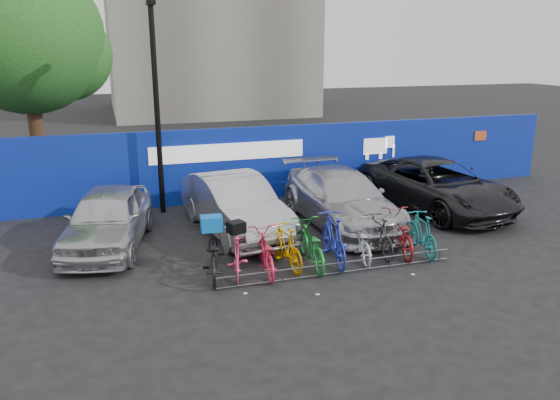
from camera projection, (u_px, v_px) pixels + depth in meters
name	position (u px, v px, depth m)	size (l,w,h in m)	color
ground	(328.00, 265.00, 12.69)	(100.00, 100.00, 0.00)	black
hoarding	(258.00, 163.00, 17.86)	(22.00, 0.18, 2.40)	#0A2894
tree	(33.00, 41.00, 18.54)	(5.40, 5.20, 7.80)	#382314
lamppost	(157.00, 104.00, 15.81)	(0.25, 0.50, 6.11)	black
bike_rack	(338.00, 268.00, 12.10)	(5.60, 0.03, 0.30)	#595B60
car_0	(108.00, 218.00, 13.65)	(1.77, 4.40, 1.50)	#B6B6BB
car_1	(235.00, 205.00, 14.69)	(1.64, 4.71, 1.55)	#9E9FA2
car_2	(341.00, 198.00, 15.41)	(2.10, 5.18, 1.50)	#B0B0B5
car_3	(436.00, 185.00, 16.80)	(2.54, 5.51, 1.53)	black
bike_0	(213.00, 253.00, 11.96)	(0.70, 2.00, 1.05)	black
bike_1	(237.00, 254.00, 11.99)	(0.47, 1.66, 1.00)	#E73F72
bike_2	(265.00, 252.00, 12.15)	(0.63, 1.81, 0.95)	#D21F43
bike_3	(286.00, 246.00, 12.44)	(0.47, 1.66, 1.00)	#DD9800
bike_4	(311.00, 244.00, 12.54)	(0.68, 1.94, 1.02)	#187D2A
bike_5	(333.00, 238.00, 12.69)	(0.56, 1.97, 1.18)	#2130AE
bike_6	(359.00, 240.00, 12.96)	(0.61, 1.74, 0.91)	#ACAFB4
bike_7	(378.00, 235.00, 13.17)	(0.47, 1.66, 1.00)	#262628
bike_8	(400.00, 233.00, 13.30)	(0.68, 1.95, 1.02)	maroon
bike_9	(422.00, 233.00, 13.28)	(0.48, 1.70, 1.02)	#13787C
cargo_crate	(212.00, 223.00, 11.77)	(0.46, 0.35, 0.33)	blue
cargo_topcase	(236.00, 227.00, 11.82)	(0.34, 0.31, 0.25)	black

